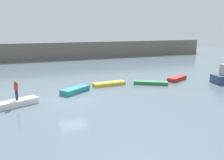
# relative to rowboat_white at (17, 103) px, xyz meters

# --- Properties ---
(ground_plane) EXTENTS (120.00, 120.00, 0.00)m
(ground_plane) POSITION_rel_rowboat_white_xyz_m (4.73, 0.02, -0.25)
(ground_plane) COLOR slate
(embankment_wall) EXTENTS (80.00, 1.20, 3.61)m
(embankment_wall) POSITION_rel_rowboat_white_xyz_m (4.73, 29.62, 1.55)
(embankment_wall) COLOR #666056
(embankment_wall) RESTS_ON ground_plane
(rowboat_white) EXTENTS (3.60, 2.29, 0.51)m
(rowboat_white) POSITION_rel_rowboat_white_xyz_m (0.00, 0.00, 0.00)
(rowboat_white) COLOR white
(rowboat_white) RESTS_ON ground_plane
(rowboat_teal) EXTENTS (3.40, 2.87, 0.52)m
(rowboat_teal) POSITION_rel_rowboat_white_xyz_m (5.56, 2.35, 0.01)
(rowboat_teal) COLOR teal
(rowboat_teal) RESTS_ON ground_plane
(rowboat_yellow) EXTENTS (3.88, 1.35, 0.36)m
(rowboat_yellow) POSITION_rel_rowboat_white_xyz_m (9.95, 3.98, -0.07)
(rowboat_yellow) COLOR gold
(rowboat_yellow) RESTS_ON ground_plane
(rowboat_green) EXTENTS (3.89, 2.98, 0.37)m
(rowboat_green) POSITION_rel_rowboat_white_xyz_m (14.69, 2.62, -0.07)
(rowboat_green) COLOR #2D7F47
(rowboat_green) RESTS_ON ground_plane
(rowboat_red) EXTENTS (3.41, 2.43, 0.46)m
(rowboat_red) POSITION_rel_rowboat_white_xyz_m (18.99, 3.32, -0.03)
(rowboat_red) COLOR red
(rowboat_red) RESTS_ON ground_plane
(person_red_shirt) EXTENTS (0.32, 0.32, 1.73)m
(person_red_shirt) POSITION_rel_rowboat_white_xyz_m (0.00, 0.00, 1.22)
(person_red_shirt) COLOR #232838
(person_red_shirt) RESTS_ON rowboat_white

